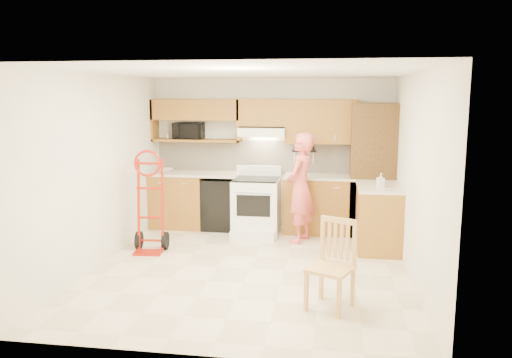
% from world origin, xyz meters
% --- Properties ---
extents(floor, '(4.00, 4.50, 0.02)m').
position_xyz_m(floor, '(0.00, 0.00, -0.01)').
color(floor, beige).
rests_on(floor, ground).
extents(ceiling, '(4.00, 4.50, 0.02)m').
position_xyz_m(ceiling, '(0.00, 0.00, 2.51)').
color(ceiling, white).
rests_on(ceiling, ground).
extents(wall_back, '(4.00, 0.02, 2.50)m').
position_xyz_m(wall_back, '(0.00, 2.26, 1.25)').
color(wall_back, white).
rests_on(wall_back, ground).
extents(wall_front, '(4.00, 0.02, 2.50)m').
position_xyz_m(wall_front, '(0.00, -2.26, 1.25)').
color(wall_front, white).
rests_on(wall_front, ground).
extents(wall_left, '(0.02, 4.50, 2.50)m').
position_xyz_m(wall_left, '(-2.01, 0.00, 1.25)').
color(wall_left, white).
rests_on(wall_left, ground).
extents(wall_right, '(0.02, 4.50, 2.50)m').
position_xyz_m(wall_right, '(2.01, 0.00, 1.25)').
color(wall_right, white).
rests_on(wall_right, ground).
extents(backsplash, '(3.92, 0.03, 0.55)m').
position_xyz_m(backsplash, '(0.00, 2.23, 1.20)').
color(backsplash, beige).
rests_on(backsplash, wall_back).
extents(lower_cab_left, '(0.90, 0.60, 0.90)m').
position_xyz_m(lower_cab_left, '(-1.55, 1.95, 0.45)').
color(lower_cab_left, '#A16623').
rests_on(lower_cab_left, ground).
extents(dishwasher, '(0.60, 0.60, 0.85)m').
position_xyz_m(dishwasher, '(-0.80, 1.95, 0.42)').
color(dishwasher, black).
rests_on(dishwasher, ground).
extents(lower_cab_right, '(1.14, 0.60, 0.90)m').
position_xyz_m(lower_cab_right, '(0.83, 1.95, 0.45)').
color(lower_cab_right, '#A16623').
rests_on(lower_cab_right, ground).
extents(countertop_left, '(1.50, 0.63, 0.04)m').
position_xyz_m(countertop_left, '(-1.25, 1.95, 0.92)').
color(countertop_left, beige).
rests_on(countertop_left, lower_cab_left).
extents(countertop_right, '(1.14, 0.63, 0.04)m').
position_xyz_m(countertop_right, '(0.83, 1.95, 0.92)').
color(countertop_right, beige).
rests_on(countertop_right, lower_cab_right).
extents(cab_return_right, '(0.60, 1.00, 0.90)m').
position_xyz_m(cab_return_right, '(1.70, 1.15, 0.45)').
color(cab_return_right, '#A16623').
rests_on(cab_return_right, ground).
extents(countertop_return, '(0.63, 1.00, 0.04)m').
position_xyz_m(countertop_return, '(1.70, 1.15, 0.92)').
color(countertop_return, beige).
rests_on(countertop_return, cab_return_right).
extents(pantry_tall, '(0.70, 0.60, 2.10)m').
position_xyz_m(pantry_tall, '(1.65, 1.95, 1.05)').
color(pantry_tall, brown).
rests_on(pantry_tall, ground).
extents(upper_cab_left, '(1.50, 0.33, 0.34)m').
position_xyz_m(upper_cab_left, '(-1.25, 2.08, 1.98)').
color(upper_cab_left, '#A16623').
rests_on(upper_cab_left, wall_back).
extents(upper_shelf_mw, '(1.50, 0.33, 0.04)m').
position_xyz_m(upper_shelf_mw, '(-1.25, 2.08, 1.47)').
color(upper_shelf_mw, '#A16623').
rests_on(upper_shelf_mw, wall_back).
extents(upper_cab_center, '(0.76, 0.33, 0.44)m').
position_xyz_m(upper_cab_center, '(-0.12, 2.08, 1.94)').
color(upper_cab_center, '#A16623').
rests_on(upper_cab_center, wall_back).
extents(upper_cab_right, '(1.14, 0.33, 0.70)m').
position_xyz_m(upper_cab_right, '(0.83, 2.08, 1.80)').
color(upper_cab_right, '#A16623').
rests_on(upper_cab_right, wall_back).
extents(range_hood, '(0.76, 0.46, 0.14)m').
position_xyz_m(range_hood, '(-0.12, 2.02, 1.63)').
color(range_hood, white).
rests_on(range_hood, wall_back).
extents(knife_strip, '(0.40, 0.05, 0.29)m').
position_xyz_m(knife_strip, '(0.55, 2.21, 1.24)').
color(knife_strip, black).
rests_on(knife_strip, backsplash).
extents(microwave, '(0.50, 0.35, 0.27)m').
position_xyz_m(microwave, '(-1.39, 2.08, 1.63)').
color(microwave, black).
rests_on(microwave, upper_shelf_mw).
extents(range, '(0.73, 0.96, 1.08)m').
position_xyz_m(range, '(-0.17, 1.63, 0.54)').
color(range, white).
rests_on(range, ground).
extents(person, '(0.57, 0.70, 1.67)m').
position_xyz_m(person, '(0.55, 1.35, 0.84)').
color(person, '#DC5853').
rests_on(person, ground).
extents(hand_truck, '(0.56, 0.52, 1.32)m').
position_xyz_m(hand_truck, '(-1.54, 0.53, 0.66)').
color(hand_truck, '#AC1B0D').
rests_on(hand_truck, ground).
extents(dining_chair, '(0.58, 0.59, 0.94)m').
position_xyz_m(dining_chair, '(1.02, -1.09, 0.47)').
color(dining_chair, tan).
rests_on(dining_chair, ground).
extents(soap_bottle, '(0.11, 0.12, 0.20)m').
position_xyz_m(soap_bottle, '(1.70, 1.01, 1.04)').
color(soap_bottle, white).
rests_on(soap_bottle, countertop_return).
extents(bowl, '(0.24, 0.24, 0.06)m').
position_xyz_m(bowl, '(-1.76, 1.95, 0.97)').
color(bowl, white).
rests_on(bowl, countertop_left).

